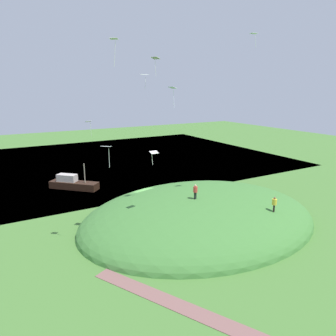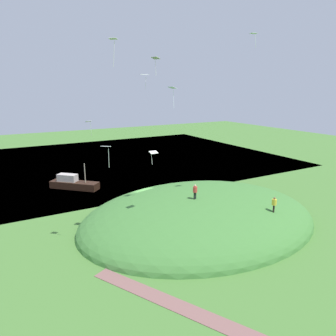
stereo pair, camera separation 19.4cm
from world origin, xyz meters
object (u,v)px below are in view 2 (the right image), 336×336
boat_on_lake (73,183)px  kite_4 (172,89)px  kite_1 (89,123)px  kite_6 (254,34)px  person_near_shore (274,203)px  person_watching_kites (195,190)px  kite_3 (153,153)px  kite_5 (113,42)px  kite_7 (106,148)px  kite_2 (144,75)px  kite_0 (156,59)px

boat_on_lake → kite_4: bearing=154.1°
kite_1 → kite_4: size_ratio=0.90×
kite_4 → kite_6: kite_6 is taller
kite_1 → person_near_shore: bearing=40.0°
person_watching_kites → kite_3: (-0.08, -4.84, 4.48)m
kite_5 → kite_3: bearing=115.0°
kite_1 → kite_4: bearing=32.6°
kite_7 → kite_4: bearing=81.1°
kite_5 → kite_7: bearing=172.7°
boat_on_lake → person_watching_kites: bearing=156.9°
kite_2 → kite_5: 18.89m
person_watching_kites → kite_5: size_ratio=0.77×
kite_3 → kite_6: size_ratio=0.92×
kite_6 → kite_3: bearing=-99.5°
person_watching_kites → kite_4: (-1.80, -1.77, 10.36)m
kite_6 → kite_7: (-4.50, -13.93, -10.65)m
kite_3 → kite_7: (-2.79, -3.69, 0.38)m
kite_0 → kite_7: bearing=-48.3°
person_watching_kites → person_near_shore: (5.29, 6.08, -0.82)m
kite_7 → kite_1: bearing=174.6°
boat_on_lake → kite_1: bearing=137.7°
person_watching_kites → kite_2: size_ratio=0.81×
kite_6 → kite_7: size_ratio=0.65×
person_watching_kites → kite_3: bearing=-5.3°
kite_3 → kite_1: bearing=-165.3°
person_watching_kites → kite_2: (-13.95, 0.97, 12.18)m
kite_3 → kite_7: size_ratio=0.59×
boat_on_lake → kite_7: 19.02m
kite_0 → kite_1: bearing=-85.5°
kite_6 → kite_0: bearing=-164.5°
person_near_shore → kite_4: kite_4 is taller
kite_0 → kite_5: (13.84, -10.78, -0.34)m
kite_0 → kite_1: (0.74, -9.39, -7.68)m
boat_on_lake → kite_5: bearing=132.2°
person_watching_kites → kite_3: kite_3 is taller
kite_0 → kite_2: size_ratio=1.19×
kite_2 → kite_5: size_ratio=0.96×
kite_7 → kite_6: bearing=72.1°
person_near_shore → kite_3: 13.27m
person_watching_kites → kite_1: kite_1 is taller
kite_2 → kite_4: kite_2 is taller
kite_6 → person_near_shore: bearing=10.5°
person_near_shore → kite_1: bearing=-97.5°
kite_1 → kite_5: size_ratio=0.91×
kite_2 → kite_0: bearing=18.0°
boat_on_lake → kite_1: kite_1 is taller
boat_on_lake → kite_2: bearing=-168.9°
person_watching_kites → kite_2: bearing=-98.3°
kite_3 → kite_4: size_ratio=0.61×
kite_2 → kite_7: size_ratio=0.92×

